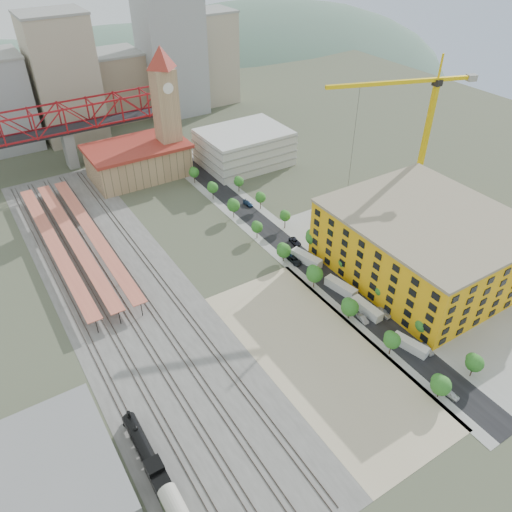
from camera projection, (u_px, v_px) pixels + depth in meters
ground at (263, 281)px, 144.08m from camera, size 400.00×400.00×0.00m
ballast_strip at (123, 291)px, 140.46m from camera, size 36.00×165.00×0.06m
dirt_lot at (320, 356)px, 120.81m from camera, size 28.00×67.00×0.06m
street_asphalt at (280, 240)px, 161.23m from camera, size 12.00×170.00×0.06m
sidewalk_west at (265, 245)px, 158.86m from camera, size 3.00×170.00×0.04m
sidewalk_east at (293, 235)px, 163.62m from camera, size 3.00×170.00×0.04m
construction_pad at (425, 266)px, 149.85m from camera, size 50.00×90.00×0.06m
rail_tracks at (116, 293)px, 139.61m from camera, size 26.56×160.00×0.18m
platform_canopies at (74, 239)px, 154.76m from camera, size 16.00×80.00×4.12m
station_hall at (138, 160)px, 194.04m from camera, size 38.00×24.00×13.10m
clock_tower at (165, 100)px, 185.33m from camera, size 12.00×12.00×52.00m
parking_garage at (244, 147)px, 203.37m from camera, size 34.00×26.00×14.00m
truss_bridge at (63, 122)px, 193.94m from camera, size 94.00×9.60×25.60m
construction_building at (424, 244)px, 143.03m from camera, size 44.60×50.60×18.80m
warehouse at (56, 474)px, 93.58m from camera, size 22.00×32.00×5.00m
street_trees at (298, 255)px, 154.42m from camera, size 15.40×124.40×8.00m
skyline at (110, 75)px, 231.15m from camera, size 133.00×46.00×60.00m
distant_hills at (130, 164)px, 388.14m from camera, size 647.00×264.00×227.00m
locomotive at (148, 456)px, 96.78m from camera, size 3.12×24.05×6.01m
tower_crane at (420, 120)px, 159.16m from camera, size 46.71×18.29×52.35m
site_trailer_a at (410, 345)px, 122.01m from camera, size 4.62×9.45×2.50m
site_trailer_b at (367, 309)px, 132.60m from camera, size 3.00×9.77×2.64m
site_trailer_c at (341, 287)px, 139.83m from camera, size 4.40×10.25×2.72m
site_trailer_d at (306, 259)px, 150.69m from camera, size 5.08×10.69×2.83m
car_0 at (451, 394)px, 110.73m from camera, size 2.15×4.21×1.37m
car_1 at (362, 319)px, 130.43m from camera, size 1.89×4.26×1.36m
car_2 at (295, 260)px, 151.07m from camera, size 2.74×5.51×1.50m
car_3 at (290, 257)px, 152.67m from camera, size 2.04×4.60×1.31m
car_4 at (427, 349)px, 121.67m from camera, size 2.37×4.43×1.43m
car_5 at (383, 313)px, 132.04m from camera, size 1.90×4.54×1.46m
car_6 at (295, 242)px, 159.20m from camera, size 2.90×5.31×1.41m
car_7 at (248, 204)px, 178.86m from camera, size 2.15×4.80×1.37m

